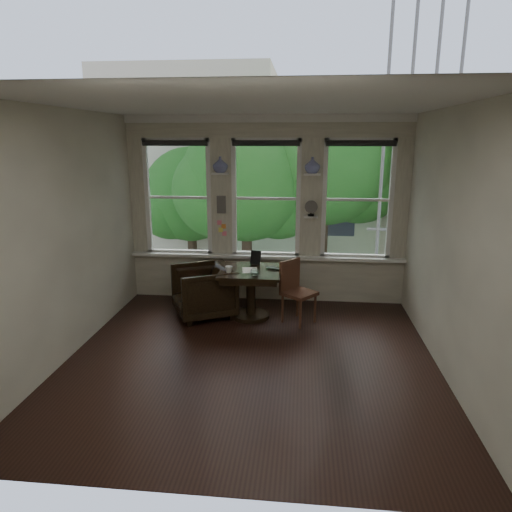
# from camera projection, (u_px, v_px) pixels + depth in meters

# --- Properties ---
(ground) EXTENTS (4.50, 4.50, 0.00)m
(ground) POSITION_uv_depth(u_px,v_px,m) (251.00, 359.00, 5.63)
(ground) COLOR black
(ground) RESTS_ON ground
(ceiling) EXTENTS (4.50, 4.50, 0.00)m
(ceiling) POSITION_uv_depth(u_px,v_px,m) (250.00, 104.00, 4.88)
(ceiling) COLOR silver
(ceiling) RESTS_ON ground
(wall_back) EXTENTS (4.50, 0.00, 4.50)m
(wall_back) POSITION_uv_depth(u_px,v_px,m) (266.00, 211.00, 7.42)
(wall_back) COLOR beige
(wall_back) RESTS_ON ground
(wall_front) EXTENTS (4.50, 0.00, 4.50)m
(wall_front) POSITION_uv_depth(u_px,v_px,m) (212.00, 313.00, 3.09)
(wall_front) COLOR beige
(wall_front) RESTS_ON ground
(wall_left) EXTENTS (0.00, 4.50, 4.50)m
(wall_left) POSITION_uv_depth(u_px,v_px,m) (65.00, 236.00, 5.48)
(wall_left) COLOR beige
(wall_left) RESTS_ON ground
(wall_right) EXTENTS (0.00, 4.50, 4.50)m
(wall_right) POSITION_uv_depth(u_px,v_px,m) (453.00, 245.00, 5.03)
(wall_right) COLOR beige
(wall_right) RESTS_ON ground
(window_left) EXTENTS (1.10, 0.12, 1.90)m
(window_left) POSITION_uv_depth(u_px,v_px,m) (179.00, 197.00, 7.51)
(window_left) COLOR white
(window_left) RESTS_ON ground
(window_center) EXTENTS (1.10, 0.12, 1.90)m
(window_center) POSITION_uv_depth(u_px,v_px,m) (266.00, 198.00, 7.37)
(window_center) COLOR white
(window_center) RESTS_ON ground
(window_right) EXTENTS (1.10, 0.12, 1.90)m
(window_right) POSITION_uv_depth(u_px,v_px,m) (357.00, 200.00, 7.23)
(window_right) COLOR white
(window_right) RESTS_ON ground
(shelf_left) EXTENTS (0.26, 0.16, 0.03)m
(shelf_left) POSITION_uv_depth(u_px,v_px,m) (220.00, 174.00, 7.25)
(shelf_left) COLOR white
(shelf_left) RESTS_ON ground
(shelf_right) EXTENTS (0.26, 0.16, 0.03)m
(shelf_right) POSITION_uv_depth(u_px,v_px,m) (312.00, 174.00, 7.10)
(shelf_right) COLOR white
(shelf_right) RESTS_ON ground
(intercom) EXTENTS (0.14, 0.06, 0.28)m
(intercom) POSITION_uv_depth(u_px,v_px,m) (221.00, 205.00, 7.40)
(intercom) COLOR #59544F
(intercom) RESTS_ON ground
(sticky_notes) EXTENTS (0.16, 0.01, 0.24)m
(sticky_notes) POSITION_uv_depth(u_px,v_px,m) (222.00, 226.00, 7.49)
(sticky_notes) COLOR pink
(sticky_notes) RESTS_ON ground
(desk_fan) EXTENTS (0.20, 0.20, 0.24)m
(desk_fan) POSITION_uv_depth(u_px,v_px,m) (311.00, 211.00, 7.23)
(desk_fan) COLOR #59544F
(desk_fan) RESTS_ON ground
(vase_left) EXTENTS (0.24, 0.24, 0.25)m
(vase_left) POSITION_uv_depth(u_px,v_px,m) (220.00, 165.00, 7.21)
(vase_left) COLOR silver
(vase_left) RESTS_ON shelf_left
(vase_right) EXTENTS (0.24, 0.24, 0.25)m
(vase_right) POSITION_uv_depth(u_px,v_px,m) (312.00, 165.00, 7.07)
(vase_right) COLOR silver
(vase_right) RESTS_ON shelf_right
(table) EXTENTS (0.90, 0.90, 0.75)m
(table) POSITION_uv_depth(u_px,v_px,m) (251.00, 294.00, 6.86)
(table) COLOR black
(table) RESTS_ON ground
(armchair_left) EXTENTS (1.15, 1.14, 0.79)m
(armchair_left) POSITION_uv_depth(u_px,v_px,m) (204.00, 291.00, 6.91)
(armchair_left) COLOR black
(armchair_left) RESTS_ON ground
(cushion_red) EXTENTS (0.45, 0.45, 0.06)m
(cushion_red) POSITION_uv_depth(u_px,v_px,m) (203.00, 288.00, 6.90)
(cushion_red) COLOR maroon
(cushion_red) RESTS_ON armchair_left
(side_chair_right) EXTENTS (0.59, 0.59, 0.92)m
(side_chair_right) POSITION_uv_depth(u_px,v_px,m) (299.00, 293.00, 6.65)
(side_chair_right) COLOR #4C271B
(side_chair_right) RESTS_ON ground
(laptop) EXTENTS (0.34, 0.28, 0.02)m
(laptop) POSITION_uv_depth(u_px,v_px,m) (275.00, 269.00, 6.75)
(laptop) COLOR black
(laptop) RESTS_ON table
(mug) EXTENTS (0.12, 0.12, 0.10)m
(mug) POSITION_uv_depth(u_px,v_px,m) (229.00, 270.00, 6.60)
(mug) COLOR white
(mug) RESTS_ON table
(drinking_glass) EXTENTS (0.15, 0.15, 0.10)m
(drinking_glass) POSITION_uv_depth(u_px,v_px,m) (255.00, 273.00, 6.44)
(drinking_glass) COLOR white
(drinking_glass) RESTS_ON table
(tablet) EXTENTS (0.17, 0.12, 0.22)m
(tablet) POSITION_uv_depth(u_px,v_px,m) (256.00, 258.00, 7.02)
(tablet) COLOR black
(tablet) RESTS_ON table
(papers) EXTENTS (0.26, 0.33, 0.00)m
(papers) POSITION_uv_depth(u_px,v_px,m) (250.00, 270.00, 6.75)
(papers) COLOR silver
(papers) RESTS_ON table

